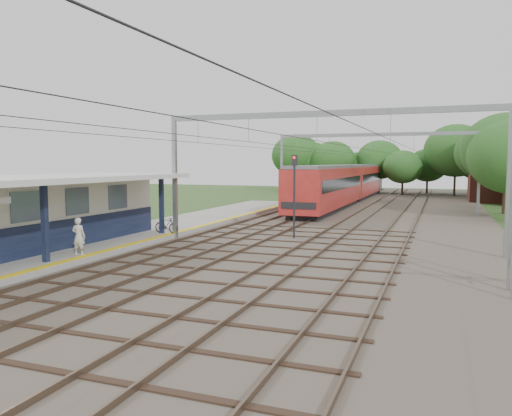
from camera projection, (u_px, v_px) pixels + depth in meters
The scene contains 14 objects.
ground at pixel (54, 334), 12.79m from camera, with size 160.00×160.00×0.00m, color #2D4C1E.
ballast_bed at pixel (371, 218), 39.36m from camera, with size 18.00×90.00×0.10m, color #473D33.
platform at pixel (128, 237), 28.46m from camera, with size 5.00×52.00×0.35m, color gray.
yellow_stripe at pixel (163, 236), 27.65m from camera, with size 0.45×52.00×0.01m, color yellow.
station_building at pixel (9, 216), 22.24m from camera, with size 3.41×18.00×3.40m.
canopy at pixel (8, 181), 20.78m from camera, with size 6.40×20.00×3.44m.
rail_tracks at pixel (340, 215), 40.23m from camera, with size 11.80×88.00×0.15m.
catenary_system at pixel (355, 147), 34.68m from camera, with size 17.22×88.00×7.00m.
tree_band at pixel (399, 159), 64.26m from camera, with size 31.72×30.88×8.82m.
house_far at pixel (508, 173), 55.39m from camera, with size 8.00×6.12×8.66m.
person at pixel (79, 236), 21.86m from camera, with size 0.61×0.40×1.66m, color silver.
bicycle at pixel (166, 225), 28.66m from camera, with size 0.44×1.58×0.95m, color black.
train at pixel (347, 182), 54.01m from camera, with size 3.11×38.75×4.08m.
signal_post at pixel (294, 184), 28.22m from camera, with size 0.38×0.33×4.84m.
Camera 1 is at (9.23, -9.83, 4.39)m, focal length 35.00 mm.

